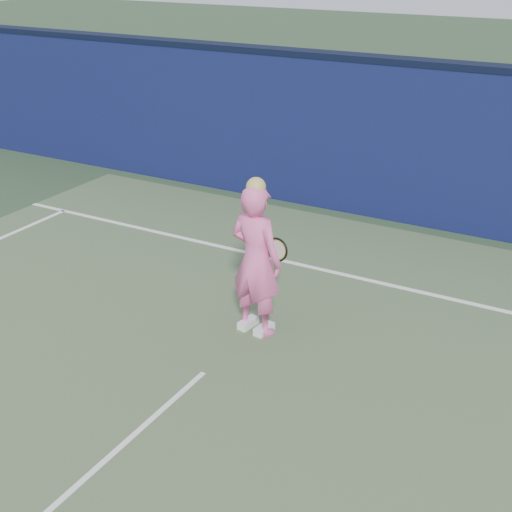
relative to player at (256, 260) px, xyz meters
The scene contains 6 objects.
ground 2.28m from the player, 91.02° to the right, with size 80.00×80.00×0.00m, color #2D4429.
backstop_wall 4.42m from the player, 90.48° to the left, with size 24.00×0.40×2.50m, color #0E193E.
wall_cap 4.70m from the player, 90.48° to the left, with size 24.00×0.42×0.10m, color black.
player is the anchor object (origin of this frame).
racket 0.40m from the player, 83.76° to the left, with size 0.53×0.24×0.30m.
court_lines 2.58m from the player, 90.88° to the right, with size 11.00×12.04×0.01m.
Camera 1 is at (3.65, -4.37, 4.29)m, focal length 50.00 mm.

